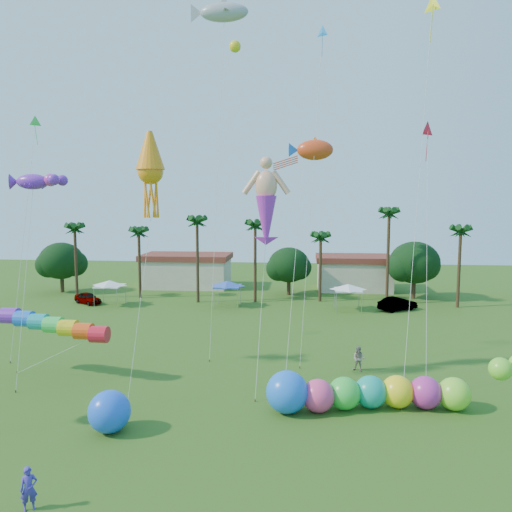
# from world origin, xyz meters

# --- Properties ---
(ground) EXTENTS (160.00, 160.00, 0.00)m
(ground) POSITION_xyz_m (0.00, 0.00, 0.00)
(ground) COLOR #285116
(ground) RESTS_ON ground
(tree_line) EXTENTS (69.46, 8.91, 11.00)m
(tree_line) POSITION_xyz_m (3.57, 44.00, 4.28)
(tree_line) COLOR #3A2819
(tree_line) RESTS_ON ground
(buildings_row) EXTENTS (35.00, 7.00, 4.00)m
(buildings_row) POSITION_xyz_m (-3.09, 50.00, 2.00)
(buildings_row) COLOR beige
(buildings_row) RESTS_ON ground
(tent_row) EXTENTS (31.00, 4.00, 0.60)m
(tent_row) POSITION_xyz_m (-6.00, 36.33, 2.75)
(tent_row) COLOR white
(tent_row) RESTS_ON ground
(car_a) EXTENTS (4.25, 3.62, 1.37)m
(car_a) POSITION_xyz_m (-23.14, 36.80, 0.69)
(car_a) COLOR #4C4C54
(car_a) RESTS_ON ground
(car_b) EXTENTS (4.78, 3.84, 1.53)m
(car_b) POSITION_xyz_m (13.66, 36.58, 0.76)
(car_b) COLOR #4C4C54
(car_b) RESTS_ON ground
(spectator_a) EXTENTS (0.79, 0.72, 1.80)m
(spectator_a) POSITION_xyz_m (-7.93, -2.72, 0.90)
(spectator_a) COLOR #4132B0
(spectator_a) RESTS_ON ground
(spectator_b) EXTENTS (1.08, 0.97, 1.83)m
(spectator_b) POSITION_xyz_m (7.04, 15.39, 0.92)
(spectator_b) COLOR #A8928C
(spectator_b) RESTS_ON ground
(caterpillar_inflatable) EXTENTS (12.28, 3.79, 2.49)m
(caterpillar_inflatable) POSITION_xyz_m (6.38, 8.43, 1.05)
(caterpillar_inflatable) COLOR #F64083
(caterpillar_inflatable) RESTS_ON ground
(blue_ball) EXTENTS (2.28, 2.28, 2.28)m
(blue_ball) POSITION_xyz_m (-7.36, 4.22, 1.14)
(blue_ball) COLOR #1C5CFF
(blue_ball) RESTS_ON ground
(rainbow_tube) EXTENTS (8.94, 2.81, 3.93)m
(rainbow_tube) POSITION_xyz_m (-13.00, 11.42, 3.35)
(rainbow_tube) COLOR red
(rainbow_tube) RESTS_ON ground
(green_worm) EXTENTS (10.27, 3.68, 3.85)m
(green_worm) POSITION_xyz_m (13.93, 7.49, 3.09)
(green_worm) COLOR #73DE31
(green_worm) RESTS_ON ground
(merman_kite) EXTENTS (2.45, 5.52, 14.88)m
(merman_kite) POSITION_xyz_m (0.34, 13.65, 11.98)
(merman_kite) COLOR #F1A789
(merman_kite) RESTS_ON ground
(fish_kite) EXTENTS (4.38, 7.26, 17.17)m
(fish_kite) POSITION_xyz_m (3.72, 18.46, 16.29)
(fish_kite) COLOR red
(fish_kite) RESTS_ON ground
(shark_kite) EXTENTS (5.50, 6.88, 28.94)m
(shark_kite) POSITION_xyz_m (-3.84, 22.20, 27.96)
(shark_kite) COLOR #9B9EA9
(shark_kite) RESTS_ON ground
(squid_kite) EXTENTS (2.46, 4.53, 16.91)m
(squid_kite) POSITION_xyz_m (-6.84, 10.76, 14.28)
(squid_kite) COLOR orange
(squid_kite) RESTS_ON ground
(lobster_kite) EXTENTS (4.49, 5.65, 14.52)m
(lobster_kite) POSITION_xyz_m (-16.00, 12.93, 13.74)
(lobster_kite) COLOR purple
(lobster_kite) RESTS_ON ground
(delta_kite_red) EXTENTS (1.15, 4.30, 17.83)m
(delta_kite_red) POSITION_xyz_m (11.26, 14.95, 16.95)
(delta_kite_red) COLOR red
(delta_kite_red) RESTS_ON ground
(delta_kite_yellow) EXTENTS (2.53, 4.85, 25.20)m
(delta_kite_yellow) POSITION_xyz_m (10.74, 12.80, 24.14)
(delta_kite_yellow) COLOR yellow
(delta_kite_yellow) RESTS_ON ground
(delta_kite_green) EXTENTS (1.07, 4.78, 19.32)m
(delta_kite_green) POSITION_xyz_m (-18.88, 18.78, 18.33)
(delta_kite_green) COLOR #33DC4D
(delta_kite_green) RESTS_ON ground
(delta_kite_blue) EXTENTS (2.01, 4.28, 25.76)m
(delta_kite_blue) POSITION_xyz_m (4.14, 19.29, 24.45)
(delta_kite_blue) COLOR #1982E2
(delta_kite_blue) RESTS_ON ground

